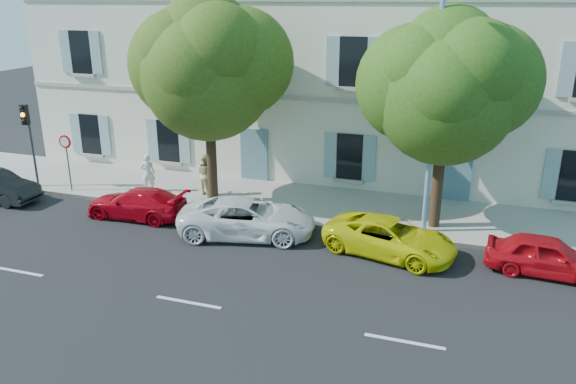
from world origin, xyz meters
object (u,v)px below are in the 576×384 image
(car_red_hatchback, at_px, (547,256))
(pedestrian_b, at_px, (206,174))
(car_white_coupe, at_px, (247,218))
(street_lamp, at_px, (435,92))
(car_yellow_supercar, at_px, (390,237))
(tree_left, at_px, (208,74))
(tree_right, at_px, (446,95))
(traffic_light, at_px, (28,128))
(road_sign, at_px, (66,151))
(car_red_coupe, at_px, (137,203))
(pedestrian_a, at_px, (148,173))

(car_red_hatchback, xyz_separation_m, pedestrian_b, (-13.00, 3.03, 0.42))
(car_white_coupe, xyz_separation_m, street_lamp, (5.98, 1.86, 4.49))
(car_yellow_supercar, distance_m, tree_left, 9.30)
(tree_left, distance_m, tree_right, 8.87)
(traffic_light, bearing_deg, pedestrian_b, 10.82)
(traffic_light, height_order, pedestrian_b, traffic_light)
(road_sign, xyz_separation_m, pedestrian_b, (5.83, 1.40, -0.88))
(car_white_coupe, xyz_separation_m, tree_right, (6.29, 2.66, 4.28))
(car_red_hatchback, xyz_separation_m, road_sign, (-18.83, 1.63, 1.31))
(car_red_coupe, distance_m, street_lamp, 11.74)
(car_red_coupe, distance_m, car_red_hatchback, 14.56)
(car_red_hatchback, xyz_separation_m, tree_right, (-3.55, 2.51, 4.34))
(car_yellow_supercar, relative_size, traffic_light, 1.20)
(tree_right, distance_m, road_sign, 15.60)
(tree_right, relative_size, traffic_light, 2.05)
(traffic_light, xyz_separation_m, pedestrian_a, (5.06, 1.06, -1.83))
(car_red_coupe, xyz_separation_m, pedestrian_b, (1.55, 2.90, 0.46))
(road_sign, distance_m, pedestrian_a, 3.54)
(tree_left, relative_size, road_sign, 3.26)
(car_white_coupe, distance_m, tree_left, 5.87)
(car_yellow_supercar, relative_size, tree_left, 0.55)
(car_white_coupe, xyz_separation_m, road_sign, (-8.99, 1.77, 1.25))
(tree_right, bearing_deg, car_white_coupe, -157.09)
(traffic_light, height_order, pedestrian_a, traffic_light)
(tree_left, distance_m, traffic_light, 8.64)
(tree_left, distance_m, pedestrian_a, 5.37)
(street_lamp, distance_m, pedestrian_b, 10.11)
(street_lamp, bearing_deg, traffic_light, -179.52)
(traffic_light, distance_m, pedestrian_b, 7.97)
(car_white_coupe, bearing_deg, road_sign, 66.01)
(road_sign, bearing_deg, pedestrian_b, 13.52)
(car_red_hatchback, height_order, traffic_light, traffic_light)
(tree_right, bearing_deg, road_sign, -176.69)
(car_red_hatchback, relative_size, street_lamp, 0.41)
(car_white_coupe, relative_size, tree_left, 0.60)
(tree_right, relative_size, pedestrian_a, 4.61)
(car_white_coupe, relative_size, road_sign, 1.97)
(car_red_hatchback, bearing_deg, car_yellow_supercar, 95.27)
(tree_right, distance_m, pedestrian_b, 10.24)
(car_white_coupe, relative_size, traffic_light, 1.32)
(pedestrian_b, bearing_deg, traffic_light, 37.41)
(tree_right, bearing_deg, pedestrian_b, 176.86)
(car_white_coupe, xyz_separation_m, tree_left, (-2.57, 2.56, 4.62))
(traffic_light, bearing_deg, tree_left, 5.82)
(road_sign, relative_size, pedestrian_a, 1.51)
(car_white_coupe, bearing_deg, tree_left, 32.31)
(street_lamp, bearing_deg, road_sign, -179.69)
(car_red_hatchback, bearing_deg, road_sign, 88.97)
(car_red_hatchback, relative_size, pedestrian_a, 2.22)
(car_red_coupe, distance_m, tree_left, 5.66)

